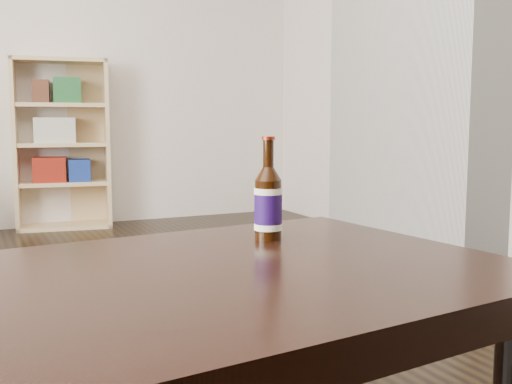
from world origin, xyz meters
name	(u,v)px	position (x,y,z in m)	size (l,w,h in m)	color
chimney_breast	(413,15)	(2.35, 1.20, 1.35)	(0.30, 1.20, 2.70)	silver
bookshelf	(61,141)	(0.66, 2.91, 0.62)	(0.68, 0.39, 1.19)	tan
coffee_table	(153,317)	(0.32, -0.57, 0.42)	(1.37, 0.89, 0.49)	black
beer_bottle	(268,204)	(0.65, -0.35, 0.57)	(0.08, 0.08, 0.23)	black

